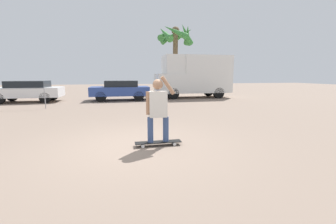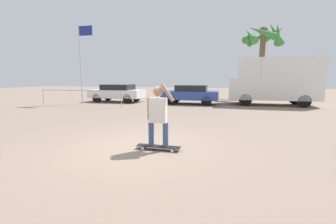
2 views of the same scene
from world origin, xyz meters
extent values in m
plane|color=gray|center=(0.00, 0.00, 0.00)|extent=(80.00, 80.00, 0.00)
cube|color=black|center=(0.58, -0.10, 0.09)|extent=(1.14, 0.24, 0.02)
cylinder|color=white|center=(0.19, -0.20, 0.04)|extent=(0.08, 0.03, 0.08)
cylinder|color=white|center=(0.19, 0.00, 0.04)|extent=(0.08, 0.03, 0.08)
cylinder|color=white|center=(0.97, -0.20, 0.04)|extent=(0.08, 0.03, 0.08)
cylinder|color=white|center=(0.97, 0.00, 0.04)|extent=(0.08, 0.03, 0.08)
cylinder|color=#384C7A|center=(0.39, -0.10, 0.41)|extent=(0.14, 0.14, 0.62)
cylinder|color=#384C7A|center=(0.77, -0.10, 0.41)|extent=(0.14, 0.14, 0.62)
cube|color=silver|center=(0.58, -0.10, 1.03)|extent=(0.42, 0.22, 0.62)
sphere|color=#A37556|center=(0.58, -0.10, 1.50)|extent=(0.25, 0.25, 0.25)
cylinder|color=#A37556|center=(0.34, -0.10, 1.06)|extent=(0.09, 0.09, 0.55)
cylinder|color=#A37556|center=(0.83, -0.10, 1.48)|extent=(0.36, 0.09, 0.46)
cylinder|color=black|center=(3.48, 10.37, 0.40)|extent=(0.81, 0.28, 0.81)
cylinder|color=black|center=(3.48, 12.36, 0.40)|extent=(0.81, 0.28, 0.81)
cylinder|color=black|center=(6.99, 10.37, 0.40)|extent=(0.81, 0.28, 0.81)
cylinder|color=black|center=(6.99, 12.36, 0.40)|extent=(0.81, 0.28, 0.81)
cube|color=white|center=(3.39, 11.37, 1.12)|extent=(1.98, 2.27, 1.42)
cube|color=black|center=(3.00, 11.37, 1.40)|extent=(0.04, 1.93, 0.71)
cube|color=white|center=(6.23, 11.37, 1.80)|extent=(3.68, 2.27, 2.79)
cube|color=white|center=(3.69, 11.37, 2.51)|extent=(1.39, 2.09, 1.36)
cylinder|color=black|center=(-1.51, 9.77, 0.34)|extent=(0.68, 0.22, 0.68)
cylinder|color=black|center=(-1.51, 11.49, 0.34)|extent=(0.68, 0.22, 0.68)
cylinder|color=black|center=(0.94, 9.77, 0.34)|extent=(0.68, 0.22, 0.68)
cylinder|color=black|center=(0.94, 11.49, 0.34)|extent=(0.68, 0.22, 0.68)
cube|color=#2D4793|center=(-0.29, 10.63, 0.64)|extent=(3.96, 1.94, 0.60)
cube|color=black|center=(-0.19, 10.63, 1.15)|extent=(2.18, 1.70, 0.42)
cylinder|color=black|center=(-7.39, 9.83, 0.34)|extent=(0.67, 0.22, 0.67)
cylinder|color=black|center=(-7.39, 11.53, 0.34)|extent=(0.67, 0.22, 0.67)
cylinder|color=black|center=(-4.85, 9.83, 0.34)|extent=(0.67, 0.22, 0.67)
cylinder|color=black|center=(-4.85, 11.53, 0.34)|extent=(0.67, 0.22, 0.67)
cube|color=white|center=(-6.12, 10.68, 0.64)|extent=(4.10, 1.92, 0.62)
cube|color=black|center=(-6.02, 10.68, 1.16)|extent=(2.26, 1.69, 0.41)
cylinder|color=brown|center=(5.22, 16.80, 3.01)|extent=(0.48, 0.48, 6.01)
sphere|color=brown|center=(5.22, 16.80, 6.01)|extent=(0.77, 0.77, 0.77)
cone|color=#387F38|center=(6.34, 16.52, 5.63)|extent=(1.18, 2.38, 1.83)
cone|color=#387F38|center=(6.11, 17.54, 5.77)|extent=(2.05, 2.26, 1.41)
cone|color=#387F38|center=(5.00, 17.94, 5.65)|extent=(2.40, 1.08, 1.77)
cone|color=#387F38|center=(4.21, 17.38, 5.71)|extent=(1.75, 2.39, 1.58)
cone|color=#387F38|center=(4.11, 16.43, 5.63)|extent=(1.34, 2.39, 1.82)
cone|color=#387F38|center=(4.93, 15.67, 5.72)|extent=(2.47, 1.21, 1.56)
cone|color=#387F38|center=(6.08, 16.02, 5.58)|extent=(1.97, 2.09, 1.96)
cylinder|color=#B7B7BC|center=(-7.90, 8.75, 2.78)|extent=(0.09, 0.09, 5.57)
sphere|color=#B7B7BC|center=(-7.90, 8.75, 5.62)|extent=(0.12, 0.12, 0.12)
cube|color=navy|center=(-7.34, 8.75, 5.09)|extent=(1.02, 0.02, 0.65)
cylinder|color=#99999E|center=(-7.03, 7.30, 1.05)|extent=(5.84, 0.05, 0.05)
cylinder|color=#99999E|center=(-9.95, 7.30, 0.53)|extent=(0.04, 0.04, 1.05)
cylinder|color=#99999E|center=(-4.11, 7.30, 0.53)|extent=(0.04, 0.04, 1.05)
camera|label=1|loc=(-0.31, -5.37, 1.72)|focal=24.00mm
camera|label=2|loc=(2.23, -5.44, 1.82)|focal=24.00mm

